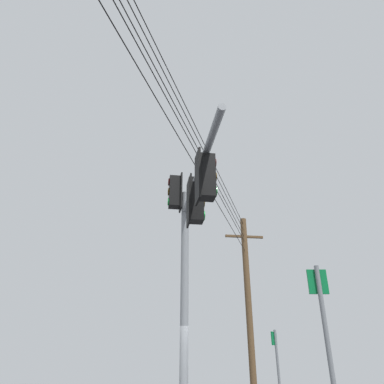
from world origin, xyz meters
name	(u,v)px	position (x,y,z in m)	size (l,w,h in m)	color
signal_mast_assembly	(190,227)	(0.04, 0.88, 4.64)	(4.30, 2.64, 6.50)	gray
utility_pole_wooden	(248,301)	(-11.46, -0.10, 4.72)	(1.07, 1.95, 9.21)	brown
route_sign_primary	(278,372)	(-3.19, 2.20, 1.53)	(0.29, 0.13, 2.57)	slate
route_sign_secondary	(329,354)	(1.90, 3.61, 1.78)	(0.14, 0.29, 3.02)	slate
overhead_wire_span	(174,104)	(0.27, 0.49, 8.22)	(23.46, 1.20, 1.66)	black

